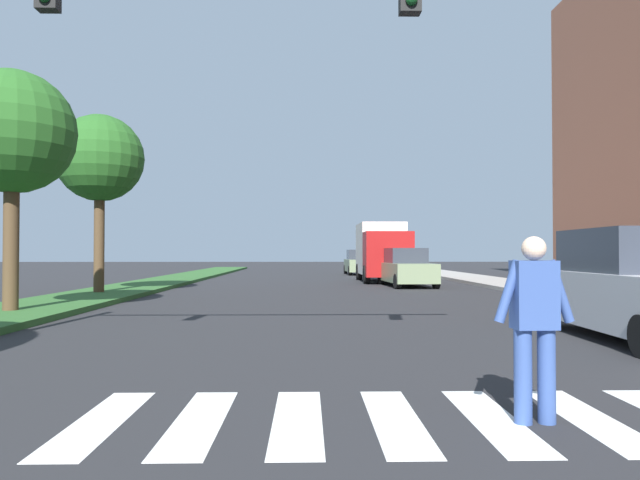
{
  "coord_description": "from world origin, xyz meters",
  "views": [
    {
      "loc": [
        -0.81,
        3.19,
        1.55
      ],
      "look_at": [
        -0.48,
        18.59,
        1.86
      ],
      "focal_mm": 33.63,
      "sensor_mm": 36.0,
      "label": 1
    }
  ],
  "objects_px": {
    "truck_box_delivery": "(382,251)",
    "suv_crossing": "(635,287)",
    "tree_far": "(100,159)",
    "pedestrian_performer": "(534,320)",
    "tree_mid": "(12,133)",
    "sedan_distant": "(359,263)",
    "traffic_light_gantry": "(44,37)",
    "sedan_midblock": "(406,269)"
  },
  "relations": [
    {
      "from": "suv_crossing",
      "to": "truck_box_delivery",
      "type": "bearing_deg",
      "value": 95.11
    },
    {
      "from": "tree_mid",
      "to": "sedan_midblock",
      "type": "height_order",
      "value": "tree_mid"
    },
    {
      "from": "tree_mid",
      "to": "truck_box_delivery",
      "type": "relative_size",
      "value": 0.94
    },
    {
      "from": "tree_far",
      "to": "pedestrian_performer",
      "type": "xyz_separation_m",
      "value": [
        9.4,
        -15.87,
        -3.9
      ]
    },
    {
      "from": "pedestrian_performer",
      "to": "truck_box_delivery",
      "type": "distance_m",
      "value": 26.14
    },
    {
      "from": "tree_mid",
      "to": "sedan_distant",
      "type": "relative_size",
      "value": 1.35
    },
    {
      "from": "pedestrian_performer",
      "to": "suv_crossing",
      "type": "distance_m",
      "value": 6.35
    },
    {
      "from": "tree_mid",
      "to": "tree_far",
      "type": "bearing_deg",
      "value": 91.54
    },
    {
      "from": "suv_crossing",
      "to": "sedan_midblock",
      "type": "distance_m",
      "value": 16.57
    },
    {
      "from": "tree_mid",
      "to": "traffic_light_gantry",
      "type": "distance_m",
      "value": 7.76
    },
    {
      "from": "pedestrian_performer",
      "to": "tree_mid",
      "type": "bearing_deg",
      "value": 134.97
    },
    {
      "from": "tree_mid",
      "to": "suv_crossing",
      "type": "relative_size",
      "value": 1.25
    },
    {
      "from": "tree_mid",
      "to": "sedan_distant",
      "type": "distance_m",
      "value": 29.12
    },
    {
      "from": "tree_mid",
      "to": "suv_crossing",
      "type": "height_order",
      "value": "tree_mid"
    },
    {
      "from": "tree_mid",
      "to": "sedan_midblock",
      "type": "relative_size",
      "value": 1.24
    },
    {
      "from": "tree_far",
      "to": "truck_box_delivery",
      "type": "bearing_deg",
      "value": 42.1
    },
    {
      "from": "tree_mid",
      "to": "pedestrian_performer",
      "type": "relative_size",
      "value": 3.44
    },
    {
      "from": "pedestrian_performer",
      "to": "truck_box_delivery",
      "type": "relative_size",
      "value": 0.27
    },
    {
      "from": "tree_mid",
      "to": "sedan_midblock",
      "type": "bearing_deg",
      "value": 46.79
    },
    {
      "from": "sedan_midblock",
      "to": "tree_far",
      "type": "bearing_deg",
      "value": -154.01
    },
    {
      "from": "truck_box_delivery",
      "to": "tree_far",
      "type": "bearing_deg",
      "value": -137.9
    },
    {
      "from": "traffic_light_gantry",
      "to": "truck_box_delivery",
      "type": "height_order",
      "value": "traffic_light_gantry"
    },
    {
      "from": "suv_crossing",
      "to": "pedestrian_performer",
      "type": "bearing_deg",
      "value": -126.36
    },
    {
      "from": "tree_far",
      "to": "sedan_distant",
      "type": "relative_size",
      "value": 1.45
    },
    {
      "from": "pedestrian_performer",
      "to": "sedan_midblock",
      "type": "bearing_deg",
      "value": 83.57
    },
    {
      "from": "tree_far",
      "to": "pedestrian_performer",
      "type": "height_order",
      "value": "tree_far"
    },
    {
      "from": "tree_mid",
      "to": "truck_box_delivery",
      "type": "height_order",
      "value": "tree_mid"
    },
    {
      "from": "truck_box_delivery",
      "to": "suv_crossing",
      "type": "bearing_deg",
      "value": -84.89
    },
    {
      "from": "traffic_light_gantry",
      "to": "suv_crossing",
      "type": "distance_m",
      "value": 10.23
    },
    {
      "from": "tree_far",
      "to": "truck_box_delivery",
      "type": "distance_m",
      "value": 15.55
    },
    {
      "from": "tree_mid",
      "to": "sedan_distant",
      "type": "xyz_separation_m",
      "value": [
        10.77,
        26.81,
        -3.63
      ]
    },
    {
      "from": "tree_mid",
      "to": "traffic_light_gantry",
      "type": "xyz_separation_m",
      "value": [
        3.73,
        -6.8,
        -0.08
      ]
    },
    {
      "from": "tree_mid",
      "to": "sedan_distant",
      "type": "height_order",
      "value": "tree_mid"
    },
    {
      "from": "traffic_light_gantry",
      "to": "suv_crossing",
      "type": "xyz_separation_m",
      "value": [
        9.25,
        2.69,
        -3.42
      ]
    },
    {
      "from": "truck_box_delivery",
      "to": "tree_mid",
      "type": "bearing_deg",
      "value": -123.42
    },
    {
      "from": "tree_far",
      "to": "traffic_light_gantry",
      "type": "relative_size",
      "value": 0.72
    },
    {
      "from": "tree_mid",
      "to": "sedan_distant",
      "type": "bearing_deg",
      "value": 68.12
    },
    {
      "from": "truck_box_delivery",
      "to": "pedestrian_performer",
      "type": "bearing_deg",
      "value": -94.15
    },
    {
      "from": "traffic_light_gantry",
      "to": "truck_box_delivery",
      "type": "bearing_deg",
      "value": 72.66
    },
    {
      "from": "sedan_midblock",
      "to": "sedan_distant",
      "type": "relative_size",
      "value": 1.09
    },
    {
      "from": "tree_far",
      "to": "sedan_distant",
      "type": "bearing_deg",
      "value": 61.52
    },
    {
      "from": "traffic_light_gantry",
      "to": "tree_mid",
      "type": "bearing_deg",
      "value": 118.75
    }
  ]
}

